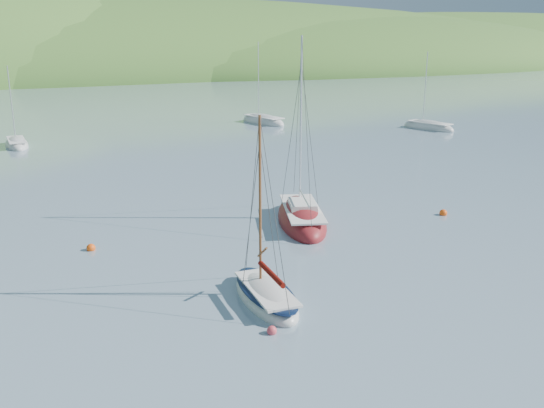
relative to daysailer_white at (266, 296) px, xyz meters
name	(u,v)px	position (x,y,z in m)	size (l,w,h in m)	color
ground	(352,310)	(2.94, -2.39, -0.20)	(700.00, 700.00, 0.00)	#738BA0
shoreline_hills	(3,73)	(-6.72, 170.04, -0.20)	(690.00, 135.00, 56.00)	#326D29
daysailer_white	(266,296)	(0.00, 0.00, 0.00)	(2.40, 5.75, 8.66)	silver
sloop_red	(302,219)	(6.57, 9.36, 0.02)	(5.37, 8.68, 12.15)	maroon
distant_sloop_a	(17,145)	(-8.34, 44.47, -0.04)	(2.39, 6.24, 8.80)	silver
distant_sloop_b	(263,122)	(21.22, 48.77, -0.02)	(4.58, 8.18, 11.04)	silver
distant_sloop_d	(428,128)	(37.56, 36.18, -0.03)	(4.33, 7.34, 9.89)	silver
mooring_buoys	(292,243)	(4.24, 5.94, -0.08)	(22.17, 13.03, 0.50)	#D4404A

